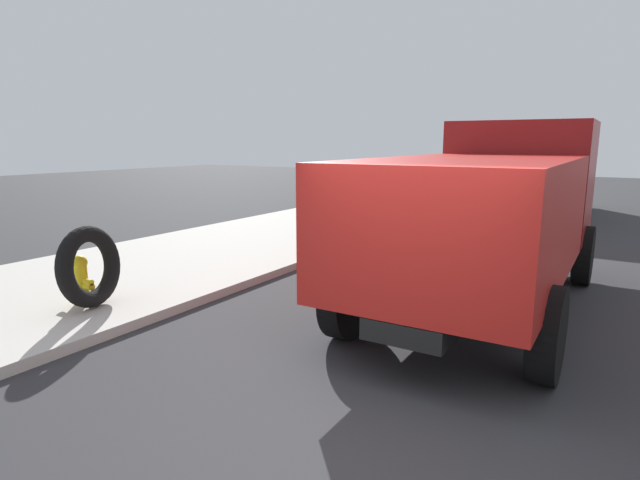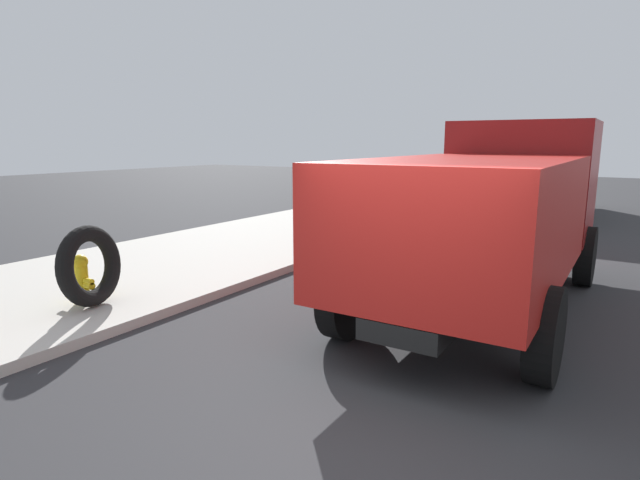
{
  "view_description": "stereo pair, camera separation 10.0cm",
  "coord_description": "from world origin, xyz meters",
  "px_view_note": "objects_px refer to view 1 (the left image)",
  "views": [
    {
      "loc": [
        -3.6,
        -1.82,
        2.63
      ],
      "look_at": [
        3.67,
        2.67,
        0.97
      ],
      "focal_mm": 28.59,
      "sensor_mm": 36.0,
      "label": 1
    },
    {
      "loc": [
        -3.54,
        -1.9,
        2.63
      ],
      "look_at": [
        3.67,
        2.67,
        0.97
      ],
      "focal_mm": 28.59,
      "sensor_mm": 36.0,
      "label": 2
    }
  ],
  "objects_px": {
    "dump_truck_gray": "(527,169)",
    "dump_truck_red": "(491,206)",
    "loose_tire": "(90,267)",
    "fire_hydrant": "(81,278)"
  },
  "relations": [
    {
      "from": "fire_hydrant",
      "to": "dump_truck_gray",
      "type": "distance_m",
      "value": 16.22
    },
    {
      "from": "fire_hydrant",
      "to": "dump_truck_gray",
      "type": "xyz_separation_m",
      "value": [
        15.76,
        -3.69,
        1.06
      ]
    },
    {
      "from": "loose_tire",
      "to": "dump_truck_gray",
      "type": "bearing_deg",
      "value": -12.13
    },
    {
      "from": "dump_truck_gray",
      "to": "dump_truck_red",
      "type": "bearing_deg",
      "value": -172.68
    },
    {
      "from": "fire_hydrant",
      "to": "loose_tire",
      "type": "xyz_separation_m",
      "value": [
        -0.03,
        -0.29,
        0.22
      ]
    },
    {
      "from": "dump_truck_gray",
      "to": "loose_tire",
      "type": "bearing_deg",
      "value": 167.87
    },
    {
      "from": "fire_hydrant",
      "to": "loose_tire",
      "type": "relative_size",
      "value": 0.61
    },
    {
      "from": "loose_tire",
      "to": "dump_truck_red",
      "type": "distance_m",
      "value": 6.28
    },
    {
      "from": "dump_truck_red",
      "to": "dump_truck_gray",
      "type": "bearing_deg",
      "value": 7.32
    },
    {
      "from": "loose_tire",
      "to": "fire_hydrant",
      "type": "bearing_deg",
      "value": 83.5
    }
  ]
}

